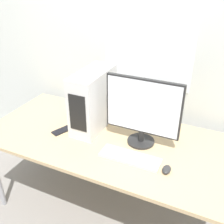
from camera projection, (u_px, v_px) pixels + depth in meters
name	position (u px, v px, depth m)	size (l,w,h in m)	color
wall_back	(140.00, 43.00, 2.16)	(8.00, 0.07, 2.70)	silver
desk	(111.00, 144.00, 2.01)	(1.98, 0.89, 0.76)	tan
pc_tower	(93.00, 100.00, 2.04)	(0.19, 0.47, 0.47)	silver
monitor_main	(143.00, 110.00, 1.82)	(0.54, 0.20, 0.51)	black
keyboard	(130.00, 157.00, 1.77)	(0.41, 0.13, 0.02)	silver
mouse	(167.00, 169.00, 1.66)	(0.05, 0.09, 0.03)	#2D2D2D
cell_phone	(62.00, 131.00, 2.08)	(0.12, 0.17, 0.01)	black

